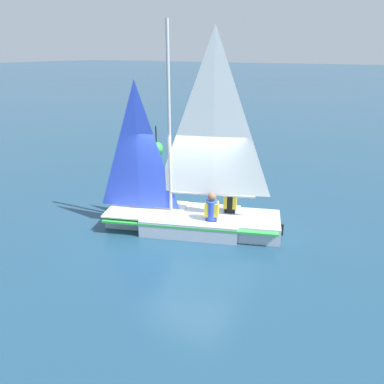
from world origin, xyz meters
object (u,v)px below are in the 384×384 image
object	(u,v)px
sailor_helm	(212,213)
buoy_marker	(157,148)
sailboat_main	(193,204)
sailor_crew	(230,205)

from	to	relation	value
sailor_helm	buoy_marker	bearing A→B (deg)	-65.33
sailboat_main	sailor_crew	size ratio (longest dim) A/B	4.41
sailor_crew	buoy_marker	xyz separation A→B (m)	(5.31, 6.17, -0.41)
sailor_crew	buoy_marker	world-z (taller)	buoy_marker
sailboat_main	sailor_crew	distance (m)	1.00
sailor_crew	buoy_marker	size ratio (longest dim) A/B	0.87
sailboat_main	sailor_helm	bearing A→B (deg)	150.77
sailor_crew	sailboat_main	bearing A→B (deg)	16.73
sailor_helm	sailboat_main	bearing A→B (deg)	-29.23
sailboat_main	sailor_crew	world-z (taller)	sailboat_main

